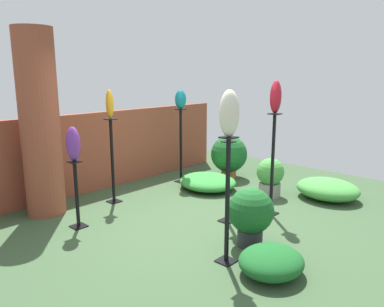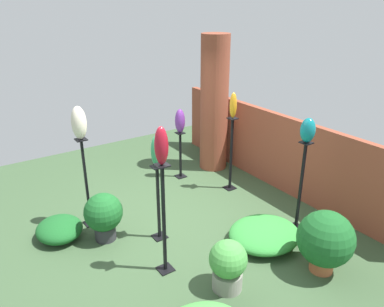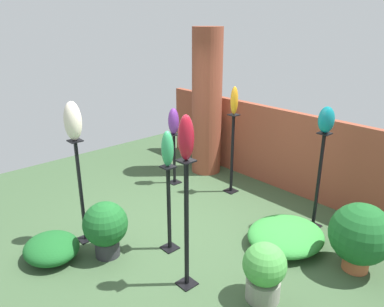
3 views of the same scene
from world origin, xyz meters
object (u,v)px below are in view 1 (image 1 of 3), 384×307
object	(u,v)px
pedestal_ruby	(272,169)
art_vase_ruby	(276,97)
pedestal_amber	(112,164)
pedestal_ivory	(227,206)
pedestal_jade	(228,186)
art_vase_violet	(73,144)
potted_plant_front_right	(229,155)
pedestal_violet	(77,198)
art_vase_ivory	(229,113)
brick_pillar	(40,124)
potted_plant_mid_right	(270,176)
art_vase_amber	(110,104)
art_vase_teal	(181,99)
potted_plant_mid_left	(251,213)
art_vase_jade	(229,125)
pedestal_teal	(181,149)

from	to	relation	value
pedestal_ruby	art_vase_ruby	size ratio (longest dim) A/B	3.25
pedestal_amber	pedestal_ivory	bearing A→B (deg)	-96.95
pedestal_jade	art_vase_violet	xyz separation A→B (m)	(-1.59, 1.40, 0.64)
potted_plant_front_right	pedestal_violet	bearing A→B (deg)	-179.76
pedestal_ivory	art_vase_ivory	xyz separation A→B (m)	(0.00, 0.00, 1.03)
brick_pillar	pedestal_ivory	xyz separation A→B (m)	(0.67, -2.98, -0.71)
potted_plant_front_right	potted_plant_mid_right	xyz separation A→B (m)	(-0.45, -1.25, -0.12)
art_vase_amber	art_vase_teal	distance (m)	1.62
art_vase_ivory	potted_plant_front_right	bearing A→B (deg)	37.25
brick_pillar	pedestal_violet	bearing A→B (deg)	-87.37
pedestal_ivory	potted_plant_mid_left	bearing A→B (deg)	4.37
pedestal_amber	art_vase_ivory	world-z (taller)	art_vase_ivory
pedestal_amber	pedestal_ruby	bearing A→B (deg)	-59.08
pedestal_jade	art_vase_amber	size ratio (longest dim) A/B	2.57
pedestal_jade	art_vase_amber	xyz separation A→B (m)	(-0.63, 1.90, 1.09)
art_vase_jade	potted_plant_front_right	distance (m)	2.52
pedestal_teal	pedestal_ivory	world-z (taller)	pedestal_ivory
pedestal_amber	pedestal_violet	size ratio (longest dim) A/B	1.48
art_vase_ruby	potted_plant_mid_right	bearing A→B (deg)	32.67
potted_plant_front_right	pedestal_amber	bearing A→B (deg)	168.91
pedestal_jade	art_vase_violet	bearing A→B (deg)	138.64
pedestal_amber	potted_plant_mid_left	size ratio (longest dim) A/B	1.88
pedestal_jade	art_vase_ruby	distance (m)	1.45
art_vase_ruby	pedestal_ivory	bearing A→B (deg)	-165.42
art_vase_teal	art_vase_ruby	size ratio (longest dim) A/B	0.76
pedestal_ruby	pedestal_violet	bearing A→B (deg)	143.24
pedestal_ivory	art_vase_jade	world-z (taller)	art_vase_jade
art_vase_jade	art_vase_violet	world-z (taller)	art_vase_jade
art_vase_amber	art_vase_ruby	world-z (taller)	art_vase_ruby
potted_plant_front_right	art_vase_violet	bearing A→B (deg)	-179.76
pedestal_amber	art_vase_teal	distance (m)	1.89
pedestal_teal	pedestal_jade	world-z (taller)	pedestal_teal
art_vase_amber	potted_plant_mid_right	distance (m)	2.97
art_vase_amber	art_vase_ivory	size ratio (longest dim) A/B	0.93
pedestal_teal	art_vase_jade	bearing A→B (deg)	-117.16
pedestal_ruby	potted_plant_mid_right	distance (m)	0.93
art_vase_amber	potted_plant_mid_left	distance (m)	2.87
pedestal_teal	pedestal_violet	size ratio (longest dim) A/B	1.52
art_vase_teal	potted_plant_front_right	world-z (taller)	art_vase_teal
pedestal_jade	art_vase_teal	size ratio (longest dim) A/B	3.27
pedestal_jade	potted_plant_mid_left	size ratio (longest dim) A/B	1.59
pedestal_violet	art_vase_teal	distance (m)	2.88
potted_plant_front_right	potted_plant_mid_right	size ratio (longest dim) A/B	1.28
art_vase_ivory	art_vase_ruby	bearing A→B (deg)	14.58
art_vase_ivory	art_vase_violet	size ratio (longest dim) A/B	1.06
art_vase_ivory	potted_plant_mid_right	size ratio (longest dim) A/B	0.74
pedestal_amber	pedestal_teal	bearing A→B (deg)	0.76
pedestal_jade	pedestal_violet	size ratio (longest dim) A/B	1.25
pedestal_jade	art_vase_violet	world-z (taller)	art_vase_violet
pedestal_amber	pedestal_violet	xyz separation A→B (m)	(-0.96, -0.50, -0.22)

